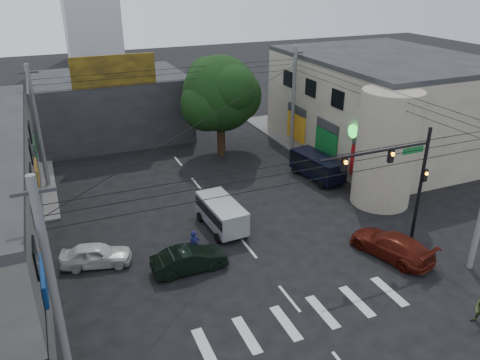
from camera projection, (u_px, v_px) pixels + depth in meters
ground at (263, 267)px, 25.97m from camera, size 160.00×160.00×0.00m
sidewalk_far_right at (347, 131)px, 47.45m from camera, size 16.00×16.00×0.15m
building_right at (383, 105)px, 41.64m from camera, size 14.00×18.00×8.00m
corner_column at (386, 149)px, 31.60m from camera, size 4.00×4.00×8.00m
building_far at (110, 106)px, 45.12m from camera, size 14.00×10.00×6.00m
billboard at (114, 71)px, 39.23m from camera, size 7.00×0.30×2.60m
street_tree at (220, 94)px, 39.40m from camera, size 6.40×6.40×8.70m
traffic_gantry at (400, 172)px, 25.93m from camera, size 7.10×0.35×7.20m
utility_pole_near_left at (54, 294)px, 16.57m from camera, size 0.32×0.32×9.20m
utility_pole_far_left at (38, 128)px, 33.76m from camera, size 0.32×0.32×9.20m
utility_pole_far_right at (293, 99)px, 41.23m from camera, size 0.32×0.32×9.20m
dark_sedan at (189, 259)px, 25.43m from camera, size 1.51×4.14×1.36m
white_compact at (96, 255)px, 25.88m from camera, size 3.37×4.57×1.31m
maroon_sedan at (391, 245)px, 26.67m from camera, size 4.69×6.04×1.44m
silver_minivan at (222, 215)px, 29.44m from camera, size 4.52×2.28×1.86m
navy_van at (317, 167)px, 36.51m from camera, size 5.26×3.05×1.92m
traffic_officer at (194, 245)px, 26.41m from camera, size 0.68×0.48×1.73m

